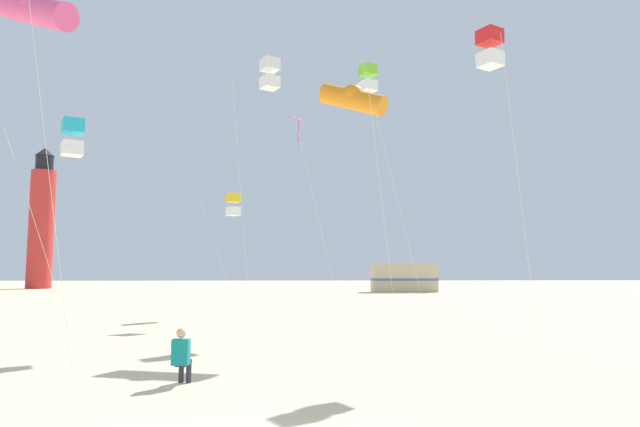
# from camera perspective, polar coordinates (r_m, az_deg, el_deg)

# --- Properties ---
(kite_flyer_standing) EXTENTS (0.35, 0.52, 1.16)m
(kite_flyer_standing) POSITION_cam_1_polar(r_m,az_deg,el_deg) (11.90, -14.20, -14.08)
(kite_flyer_standing) COLOR #147F84
(kite_flyer_standing) RESTS_ON ground
(kite_diamond_magenta) EXTENTS (2.78, 2.78, 10.11)m
(kite_diamond_magenta) POSITION_cam_1_polar(r_m,az_deg,el_deg) (27.95, -2.14, 8.98)
(kite_diamond_magenta) COLOR silver
(kite_diamond_magenta) RESTS_ON ground
(kite_box_gold) EXTENTS (2.24, 2.01, 6.20)m
(kite_box_gold) POSITION_cam_1_polar(r_m,az_deg,el_deg) (28.41, -9.02, 0.91)
(kite_box_gold) COLOR silver
(kite_box_gold) RESTS_ON ground
(kite_tube_rainbow) EXTENTS (2.53, 2.02, 9.51)m
(kite_tube_rainbow) POSITION_cam_1_polar(r_m,az_deg,el_deg) (16.16, -27.45, 18.37)
(kite_tube_rainbow) COLOR silver
(kite_tube_rainbow) RESTS_ON ground
(kite_box_cyan) EXTENTS (2.58, 1.93, 6.98)m
(kite_box_cyan) POSITION_cam_1_polar(r_m,az_deg,el_deg) (18.67, -24.39, 7.22)
(kite_box_cyan) COLOR silver
(kite_box_cyan) RESTS_ON ground
(kite_box_scarlet) EXTENTS (1.52, 1.52, 9.48)m
(kite_box_scarlet) POSITION_cam_1_polar(r_m,az_deg,el_deg) (17.75, 17.31, 16.07)
(kite_box_scarlet) COLOR silver
(kite_box_scarlet) RESTS_ON ground
(kite_box_white) EXTENTS (1.91, 1.92, 10.24)m
(kite_box_white) POSITION_cam_1_polar(r_m,az_deg,el_deg) (21.32, -5.26, 14.25)
(kite_box_white) COLOR silver
(kite_box_white) RESTS_ON ground
(kite_tube_orange) EXTENTS (2.77, 2.48, 8.92)m
(kite_tube_orange) POSITION_cam_1_polar(r_m,az_deg,el_deg) (19.30, 3.45, 11.88)
(kite_tube_orange) COLOR silver
(kite_tube_orange) RESTS_ON ground
(kite_box_lime) EXTENTS (2.84, 2.72, 10.96)m
(kite_box_lime) POSITION_cam_1_polar(r_m,az_deg,el_deg) (23.93, 5.06, 13.80)
(kite_box_lime) COLOR silver
(kite_box_lime) RESTS_ON ground
(lighthouse_distant) EXTENTS (2.80, 2.80, 16.80)m
(lighthouse_distant) POSITION_cam_1_polar(r_m,az_deg,el_deg) (72.77, -27.03, -0.80)
(lighthouse_distant) COLOR red
(lighthouse_distant) RESTS_ON ground
(rv_van_tan) EXTENTS (6.56, 2.71, 2.80)m
(rv_van_tan) POSITION_cam_1_polar(r_m,az_deg,el_deg) (55.86, 8.74, -6.67)
(rv_van_tan) COLOR #C6B28C
(rv_van_tan) RESTS_ON ground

